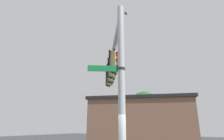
{
  "coord_description": "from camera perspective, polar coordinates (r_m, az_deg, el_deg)",
  "views": [
    {
      "loc": [
        5.7,
        3.21,
        2.12
      ],
      "look_at": [
        -3.56,
        -2.65,
        5.43
      ],
      "focal_mm": 29.93,
      "sensor_mm": 36.0,
      "label": 1
    }
  ],
  "objects": [
    {
      "name": "tree_by_storefront",
      "position": [
        22.69,
        9.91,
        -11.32
      ],
      "size": [
        3.77,
        3.77,
        6.1
      ],
      "color": "#4C3823",
      "rests_on": "ground"
    },
    {
      "name": "traffic_light_mid_inner",
      "position": [
        10.99,
        0.28,
        0.69
      ],
      "size": [
        0.54,
        0.49,
        1.31
      ],
      "color": "black"
    },
    {
      "name": "traffic_light_arm_end",
      "position": [
        13.25,
        -0.55,
        -2.37
      ],
      "size": [
        0.54,
        0.49,
        1.31
      ],
      "color": "black"
    },
    {
      "name": "traffic_light_nearest_pole",
      "position": [
        9.88,
        0.84,
        2.73
      ],
      "size": [
        0.54,
        0.49,
        1.31
      ],
      "color": "black"
    },
    {
      "name": "traffic_light_mid_outer",
      "position": [
        12.11,
        -0.17,
        -0.98
      ],
      "size": [
        0.54,
        0.49,
        1.31
      ],
      "color": "black"
    },
    {
      "name": "mast_arm",
      "position": [
        10.99,
        0.31,
        5.16
      ],
      "size": [
        6.01,
        4.56,
        0.22
      ],
      "primitive_type": "cylinder",
      "rotation": [
        0.0,
        1.57,
        3.78
      ],
      "color": "#ADB2B7"
    },
    {
      "name": "signal_pole",
      "position": [
        6.66,
        2.94,
        -5.81
      ],
      "size": [
        0.25,
        0.25,
        6.78
      ],
      "primitive_type": "cylinder",
      "color": "#ADB2B7",
      "rests_on": "ground"
    },
    {
      "name": "storefront_building",
      "position": [
        21.84,
        9.01,
        -15.53
      ],
      "size": [
        11.42,
        12.74,
        5.04
      ],
      "color": "brown",
      "rests_on": "ground"
    },
    {
      "name": "bird_flying",
      "position": [
        11.16,
        4.24,
        16.88
      ],
      "size": [
        0.31,
        0.21,
        0.08
      ],
      "color": "#4C4742"
    },
    {
      "name": "street_name_sign",
      "position": [
        6.81,
        -0.17,
        0.41
      ],
      "size": [
        0.89,
        1.14,
        0.22
      ],
      "color": "#147238"
    }
  ]
}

